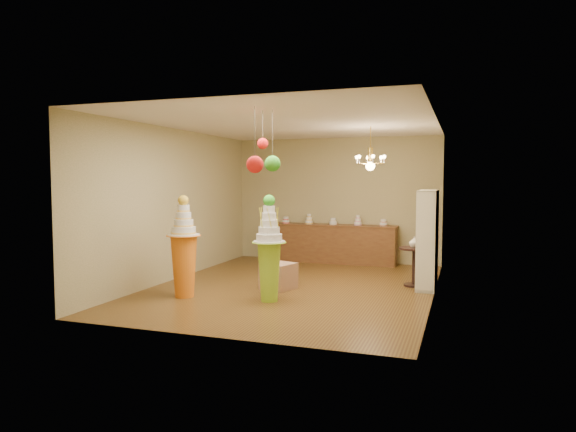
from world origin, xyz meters
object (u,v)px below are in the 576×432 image
(pedestal_green, at_px, (269,257))
(round_table, at_px, (414,261))
(pedestal_orange, at_px, (184,257))
(sideboard, at_px, (333,243))

(pedestal_green, distance_m, round_table, 2.93)
(pedestal_green, distance_m, pedestal_orange, 1.49)
(pedestal_orange, height_order, sideboard, pedestal_orange)
(pedestal_orange, bearing_deg, pedestal_green, 6.75)
(pedestal_green, relative_size, sideboard, 0.57)
(round_table, bearing_deg, sideboard, 133.96)
(pedestal_orange, xyz_separation_m, round_table, (3.61, 2.18, -0.22))
(pedestal_green, bearing_deg, sideboard, 89.58)
(round_table, bearing_deg, pedestal_orange, -148.91)
(pedestal_orange, relative_size, sideboard, 0.57)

